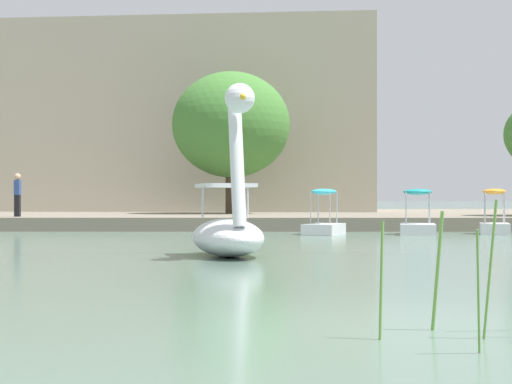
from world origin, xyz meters
name	(u,v)px	position (x,y,z in m)	size (l,w,h in m)	color
ground_plane	(397,326)	(0.00, 0.00, 0.00)	(611.40, 611.40, 0.00)	#567060
shore_bank_far	(289,217)	(0.00, 35.78, 0.25)	(157.06, 25.14, 0.50)	slate
swan_boat	(229,224)	(-2.01, 9.70, 0.67)	(2.08, 3.31, 3.47)	white
pedal_boat_cyan	(324,221)	(0.73, 20.84, 0.44)	(1.63, 2.22, 1.53)	white
pedal_boat_teal	(418,222)	(3.86, 20.78, 0.42)	(1.46, 2.22, 1.53)	white
pedal_boat_orange	(494,220)	(6.54, 21.23, 0.46)	(1.32, 1.91, 1.54)	white
tree_broadleaf_left	(231,125)	(-2.80, 31.76, 4.60)	(7.56, 7.62, 6.55)	#423323
person_on_path	(17,193)	(-10.77, 25.00, 1.43)	(0.26, 0.26, 1.66)	black
apartment_block	(194,121)	(-5.26, 40.94, 5.57)	(20.21, 9.80, 10.14)	#B2A893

